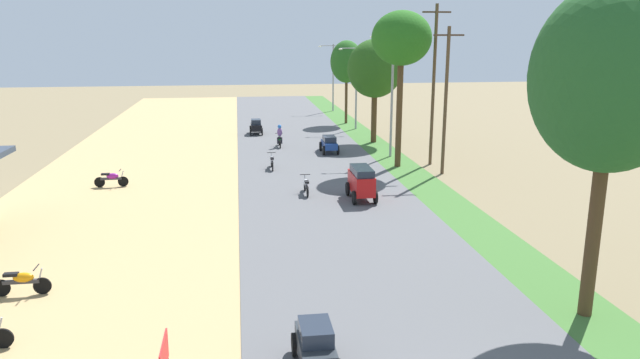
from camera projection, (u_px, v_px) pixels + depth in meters
name	position (u px, v px, depth m)	size (l,w,h in m)	color
parked_motorbike_second	(22.00, 281.00, 18.79)	(1.80, 0.54, 0.94)	black
parked_motorbike_third	(112.00, 178.00, 32.15)	(1.80, 0.54, 0.94)	black
median_tree_nearest	(612.00, 79.00, 15.97)	(4.36, 4.36, 9.60)	#4C351E
median_tree_second	(401.00, 40.00, 35.42)	(3.62, 3.62, 9.50)	#4C351E
median_tree_third	(375.00, 69.00, 44.28)	(4.14, 4.14, 7.77)	#4C351E
median_tree_fourth	(347.00, 62.00, 53.88)	(2.96, 2.96, 7.55)	#4C351E
streetlamp_near	(392.00, 87.00, 39.21)	(3.16, 0.20, 8.15)	gray
streetlamp_mid	(356.00, 81.00, 50.98)	(3.16, 0.20, 7.07)	gray
streetlamp_far	(333.00, 72.00, 63.10)	(3.16, 0.20, 7.05)	gray
utility_pole_near	(446.00, 99.00, 34.47)	(1.80, 0.20, 8.60)	brown
utility_pole_far	(434.00, 83.00, 36.90)	(1.80, 0.20, 9.96)	brown
car_hatchback_charcoal	(315.00, 344.00, 14.55)	(1.04, 2.00, 1.23)	#282D33
car_van_red	(361.00, 181.00, 29.52)	(1.19, 2.41, 1.67)	red
car_sedan_blue	(329.00, 143.00, 41.27)	(1.10, 2.26, 1.19)	navy
car_hatchback_black	(256.00, 126.00, 49.00)	(1.04, 2.00, 1.23)	black
motorbike_ahead_second	(306.00, 185.00, 30.67)	(0.54, 1.80, 0.94)	black
motorbike_ahead_third	(272.00, 161.00, 36.40)	(0.54, 1.80, 0.94)	black
motorbike_ahead_fourth	(280.00, 136.00, 43.37)	(0.54, 1.80, 1.66)	black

